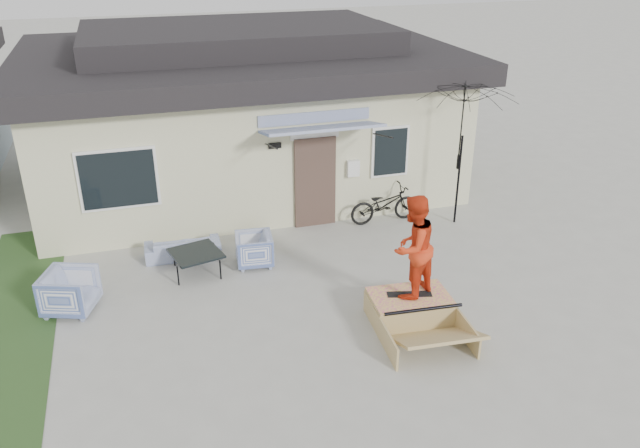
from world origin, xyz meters
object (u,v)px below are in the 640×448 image
object	(u,v)px
bicycle	(384,200)
patio_umbrella	(461,151)
coffee_table	(197,262)
skate_ramp	(410,307)
armchair_right	(254,248)
armchair_left	(70,290)
skater	(413,245)
loveseat	(182,243)
skateboard	(409,294)

from	to	relation	value
bicycle	patio_umbrella	size ratio (longest dim) A/B	0.62
bicycle	coffee_table	bearing A→B (deg)	102.30
bicycle	skate_ramp	xyz separation A→B (m)	(-1.12, -3.94, -0.30)
armchair_right	bicycle	world-z (taller)	bicycle
armchair_left	skater	bearing A→B (deg)	-88.86
coffee_table	skater	distance (m)	4.50
loveseat	skateboard	bearing A→B (deg)	137.64
coffee_table	patio_umbrella	distance (m)	6.29
armchair_left	patio_umbrella	bearing A→B (deg)	-60.26
loveseat	skate_ramp	distance (m)	5.03
patio_umbrella	skateboard	world-z (taller)	patio_umbrella
armchair_left	coffee_table	distance (m)	2.45
loveseat	coffee_table	distance (m)	0.80
armchair_left	bicycle	world-z (taller)	bicycle
patio_umbrella	skater	distance (m)	4.33
coffee_table	armchair_left	bearing A→B (deg)	-161.91
loveseat	coffee_table	world-z (taller)	loveseat
loveseat	patio_umbrella	xyz separation A→B (m)	(6.26, -0.13, 1.45)
coffee_table	patio_umbrella	xyz separation A→B (m)	(6.06, 0.65, 1.52)
skateboard	armchair_left	bearing A→B (deg)	175.36
loveseat	bicycle	distance (m)	4.70
armchair_right	patio_umbrella	bearing A→B (deg)	104.08
skate_ramp	loveseat	bearing A→B (deg)	139.51
bicycle	skater	xyz separation A→B (m)	(-1.12, -3.89, 0.89)
skater	armchair_left	bearing A→B (deg)	-48.95
armchair_left	skateboard	xyz separation A→B (m)	(5.69, -1.97, 0.05)
coffee_table	bicycle	bearing A→B (deg)	14.54
skateboard	skater	xyz separation A→B (m)	(0.00, 0.00, 0.95)
bicycle	skateboard	xyz separation A→B (m)	(-1.12, -3.89, -0.05)
patio_umbrella	skate_ramp	bearing A→B (deg)	-128.26
patio_umbrella	bicycle	bearing A→B (deg)	161.75
coffee_table	armchair_right	bearing A→B (deg)	-0.37
skater	armchair_right	bearing A→B (deg)	-80.86
armchair_left	skateboard	bearing A→B (deg)	-88.86
skate_ramp	bicycle	bearing A→B (deg)	78.53
armchair_left	armchair_right	xyz separation A→B (m)	(3.49, 0.75, -0.06)
skater	patio_umbrella	bearing A→B (deg)	-158.46
patio_umbrella	skateboard	xyz separation A→B (m)	(-2.69, -3.37, -1.27)
skate_ramp	skater	distance (m)	1.20
loveseat	armchair_right	distance (m)	1.57
coffee_table	skate_ramp	xyz separation A→B (m)	(3.37, -2.78, 0.00)
armchair_left	skater	size ratio (longest dim) A/B	0.47
bicycle	armchair_left	bearing A→B (deg)	103.52
coffee_table	bicycle	distance (m)	4.65
loveseat	bicycle	xyz separation A→B (m)	(4.68, 0.39, 0.23)
patio_umbrella	skater	world-z (taller)	skater
skateboard	skater	distance (m)	0.95
armchair_right	loveseat	bearing A→B (deg)	-113.40
armchair_left	skater	distance (m)	6.11
loveseat	bicycle	bearing A→B (deg)	-173.06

